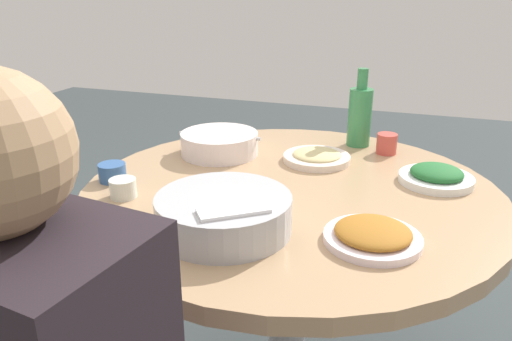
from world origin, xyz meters
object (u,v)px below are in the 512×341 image
object	(u,v)px
soup_bowl	(220,144)
dish_stirfry	(373,235)
dish_noodles	(317,157)
tea_cup_side	(112,172)
round_dining_table	(290,216)
tea_cup_far	(123,188)
tea_cup_near	(387,144)
dish_greens	(436,176)
green_bottle	(360,115)
rice_bowl	(224,213)

from	to	relation	value
soup_bowl	dish_stirfry	distance (m)	0.70
dish_noodles	tea_cup_side	bearing A→B (deg)	34.10
round_dining_table	tea_cup_far	bearing A→B (deg)	28.21
soup_bowl	tea_cup_near	distance (m)	0.55
soup_bowl	tea_cup_far	xyz separation A→B (m)	(0.10, 0.41, -0.01)
dish_greens	tea_cup_side	bearing A→B (deg)	18.06
dish_noodles	tea_cup_far	xyz separation A→B (m)	(0.42, 0.44, 0.01)
soup_bowl	dish_noodles	world-z (taller)	soup_bowl
green_bottle	dish_greens	bearing A→B (deg)	132.90
green_bottle	tea_cup_far	bearing A→B (deg)	51.46
rice_bowl	soup_bowl	bearing A→B (deg)	-65.91
rice_bowl	soup_bowl	xyz separation A→B (m)	(0.22, -0.49, -0.01)
round_dining_table	dish_greens	bearing A→B (deg)	-157.12
dish_greens	dish_stirfry	xyz separation A→B (m)	(0.13, 0.41, -0.00)
dish_noodles	tea_cup_side	xyz separation A→B (m)	(0.52, 0.35, 0.01)
tea_cup_near	round_dining_table	bearing A→B (deg)	59.55
dish_greens	round_dining_table	bearing A→B (deg)	22.88
rice_bowl	soup_bowl	size ratio (longest dim) A/B	1.11
dish_greens	tea_cup_side	distance (m)	0.92
green_bottle	tea_cup_side	world-z (taller)	green_bottle
dish_greens	green_bottle	xyz separation A→B (m)	(0.26, -0.28, 0.09)
dish_stirfry	tea_cup_far	world-z (taller)	tea_cup_far
dish_stirfry	green_bottle	distance (m)	0.70
green_bottle	dish_stirfry	bearing A→B (deg)	100.70
round_dining_table	dish_noodles	bearing A→B (deg)	-95.89
dish_stirfry	tea_cup_far	size ratio (longest dim) A/B	3.05
rice_bowl	tea_cup_far	distance (m)	0.33
soup_bowl	dish_greens	xyz separation A→B (m)	(-0.68, 0.03, -0.01)
green_bottle	round_dining_table	bearing A→B (deg)	74.50
rice_bowl	tea_cup_near	xyz separation A→B (m)	(-0.30, -0.68, -0.01)
tea_cup_near	tea_cup_side	distance (m)	0.88
dish_stirfry	dish_greens	bearing A→B (deg)	-107.65
green_bottle	soup_bowl	bearing A→B (deg)	30.50
tea_cup_side	rice_bowl	bearing A→B (deg)	157.28
rice_bowl	dish_stirfry	bearing A→B (deg)	-170.94
soup_bowl	tea_cup_far	bearing A→B (deg)	75.89
dish_greens	tea_cup_side	world-z (taller)	same
dish_stirfry	tea_cup_far	distance (m)	0.65
green_bottle	tea_cup_near	distance (m)	0.14
rice_bowl	dish_noodles	xyz separation A→B (m)	(-0.10, -0.52, -0.03)
round_dining_table	dish_stirfry	size ratio (longest dim) A/B	5.40
soup_bowl	dish_noodles	size ratio (longest dim) A/B	1.32
rice_bowl	tea_cup_side	world-z (taller)	rice_bowl
rice_bowl	dish_noodles	world-z (taller)	rice_bowl
soup_bowl	dish_greens	size ratio (longest dim) A/B	1.36
dish_stirfry	green_bottle	world-z (taller)	green_bottle
tea_cup_far	soup_bowl	bearing A→B (deg)	-104.11
soup_bowl	tea_cup_near	bearing A→B (deg)	-160.23
soup_bowl	dish_greens	world-z (taller)	soup_bowl
round_dining_table	green_bottle	world-z (taller)	green_bottle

